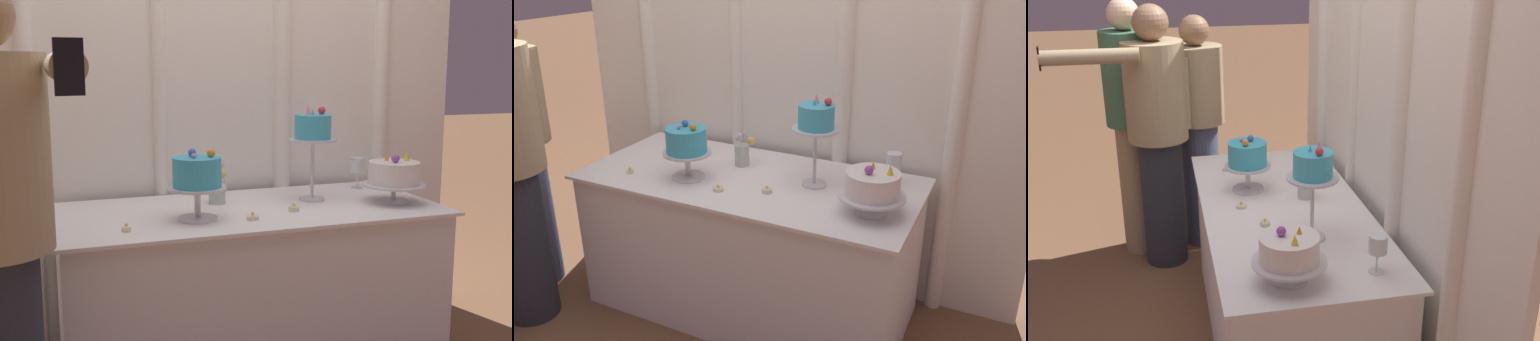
# 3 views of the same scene
# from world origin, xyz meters

# --- Properties ---
(draped_curtain) EXTENTS (2.67, 0.20, 2.52)m
(draped_curtain) POSITION_xyz_m (0.01, 0.55, 1.40)
(draped_curtain) COLOR white
(draped_curtain) RESTS_ON ground_plane
(cake_table) EXTENTS (1.71, 0.79, 0.77)m
(cake_table) POSITION_xyz_m (0.00, 0.10, 0.39)
(cake_table) COLOR white
(cake_table) RESTS_ON ground_plane
(cake_display_leftmost) EXTENTS (0.24, 0.24, 0.30)m
(cake_display_leftmost) POSITION_xyz_m (-0.27, -0.04, 0.95)
(cake_display_leftmost) COLOR silver
(cake_display_leftmost) RESTS_ON cake_table
(cake_display_center) EXTENTS (0.23, 0.23, 0.45)m
(cake_display_center) POSITION_xyz_m (0.33, 0.15, 1.09)
(cake_display_center) COLOR silver
(cake_display_center) RESTS_ON cake_table
(cake_display_rightmost) EXTENTS (0.29, 0.29, 0.24)m
(cake_display_rightmost) POSITION_xyz_m (0.66, -0.02, 0.90)
(cake_display_rightmost) COLOR silver
(cake_display_rightmost) RESTS_ON cake_table
(wine_glass) EXTENTS (0.08, 0.08, 0.16)m
(wine_glass) POSITION_xyz_m (0.67, 0.33, 0.89)
(wine_glass) COLOR silver
(wine_glass) RESTS_ON cake_table
(flower_vase) EXTENTS (0.10, 0.10, 0.19)m
(flower_vase) POSITION_xyz_m (-0.11, 0.23, 0.84)
(flower_vase) COLOR #B2C1B2
(flower_vase) RESTS_ON cake_table
(tealight_far_left) EXTENTS (0.04, 0.04, 0.03)m
(tealight_far_left) POSITION_xyz_m (-0.58, -0.12, 0.78)
(tealight_far_left) COLOR beige
(tealight_far_left) RESTS_ON cake_table
(tealight_near_left) EXTENTS (0.05, 0.05, 0.03)m
(tealight_near_left) POSITION_xyz_m (-0.06, -0.11, 0.78)
(tealight_near_left) COLOR beige
(tealight_near_left) RESTS_ON cake_table
(tealight_near_right) EXTENTS (0.05, 0.05, 0.04)m
(tealight_near_right) POSITION_xyz_m (0.16, -0.03, 0.78)
(tealight_near_right) COLOR beige
(tealight_near_right) RESTS_ON cake_table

